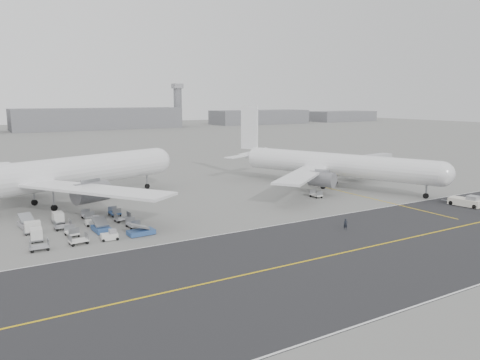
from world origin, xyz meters
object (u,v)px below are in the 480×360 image
ground_crew_a (346,224)px  airliner_b (331,164)px  control_tower (178,104)px  airliner_a (44,176)px  jet_bridge (370,162)px  pushback_tug (466,202)px

ground_crew_a → airliner_b: bearing=76.2°
control_tower → ground_crew_a: (-90.94, -274.82, -15.38)m
airliner_a → airliner_b: bearing=-121.0°
control_tower → airliner_b: size_ratio=0.61×
airliner_a → airliner_b: size_ratio=1.15×
airliner_b → jet_bridge: size_ratio=3.03×
ground_crew_a → airliner_a: bearing=157.5°
pushback_tug → jet_bridge: (7.06, 31.71, 3.49)m
control_tower → jet_bridge: bearing=-102.2°
airliner_b → pushback_tug: size_ratio=6.59×
ground_crew_a → pushback_tug: bearing=24.7°
control_tower → airliner_b: bearing=-105.6°
jet_bridge → ground_crew_a: size_ratio=9.61×
airliner_b → jet_bridge: 16.42m
airliner_a → jet_bridge: bearing=-116.2°
control_tower → pushback_tug: bearing=-102.3°
airliner_a → control_tower: bearing=-48.8°
pushback_tug → jet_bridge: 32.68m
control_tower → airliner_a: control_tower is taller
ground_crew_a → jet_bridge: bearing=64.0°
jet_bridge → ground_crew_a: 50.05m
airliner_a → pushback_tug: (69.14, -39.88, -5.20)m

